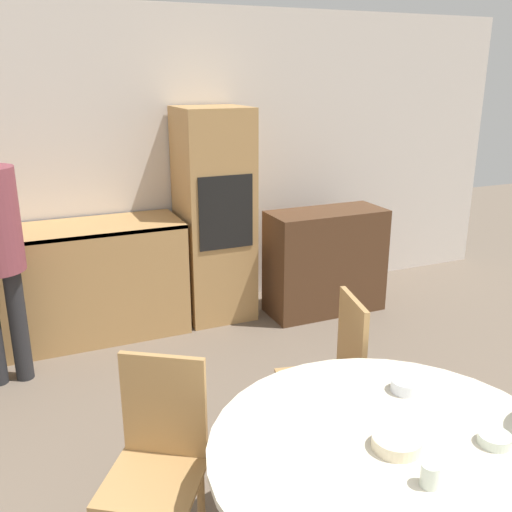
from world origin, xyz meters
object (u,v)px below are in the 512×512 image
object	(u,v)px
chair_far_left	(159,451)
bowl_near	(397,443)
bowl_far	(406,386)
bowl_centre	(495,439)
dining_table	(389,492)
cup	(430,475)
oven_unit	(214,216)
sideboard	(325,261)
chair_far_right	(334,369)

from	to	relation	value
chair_far_left	bowl_near	size ratio (longest dim) A/B	4.98
bowl_near	bowl_far	size ratio (longest dim) A/B	1.43
bowl_centre	chair_far_left	bearing A→B (deg)	146.41
bowl_centre	dining_table	bearing A→B (deg)	159.77
cup	chair_far_left	bearing A→B (deg)	131.82
oven_unit	bowl_far	distance (m)	2.71
chair_far_left	bowl_far	size ratio (longest dim) A/B	7.11
sideboard	dining_table	size ratio (longest dim) A/B	0.74
oven_unit	chair_far_right	xyz separation A→B (m)	(-0.05, -2.10, -0.39)
dining_table	cup	size ratio (longest dim) A/B	16.65
cup	bowl_centre	distance (m)	0.39
bowl_near	chair_far_left	bearing A→B (deg)	141.01
sideboard	chair_far_left	size ratio (longest dim) A/B	1.12
chair_far_left	bowl_near	world-z (taller)	chair_far_left
chair_far_left	cup	xyz separation A→B (m)	(0.74, -0.83, 0.25)
sideboard	bowl_centre	xyz separation A→B (m)	(-0.92, -2.84, 0.28)
dining_table	chair_far_left	world-z (taller)	chair_far_left
dining_table	cup	distance (m)	0.33
cup	oven_unit	bearing A→B (deg)	83.45
bowl_far	chair_far_right	bearing A→B (deg)	88.66
sideboard	bowl_far	distance (m)	2.61
bowl_centre	bowl_far	size ratio (longest dim) A/B	0.96
chair_far_right	cup	xyz separation A→B (m)	(-0.32, -1.14, 0.25)
oven_unit	chair_far_right	size ratio (longest dim) A/B	1.95
bowl_far	cup	bearing A→B (deg)	-120.00
cup	bowl_centre	world-z (taller)	cup
dining_table	bowl_near	xyz separation A→B (m)	(0.01, -0.01, 0.23)
oven_unit	bowl_centre	size ratio (longest dim) A/B	14.47
sideboard	bowl_far	bearing A→B (deg)	-112.50
oven_unit	sideboard	distance (m)	1.07
oven_unit	cup	size ratio (longest dim) A/B	21.35
chair_far_left	chair_far_right	world-z (taller)	same
chair_far_right	bowl_near	world-z (taller)	chair_far_right
cup	bowl_far	xyz separation A→B (m)	(0.30, 0.53, -0.02)
bowl_near	bowl_centre	bearing A→B (deg)	-19.48
dining_table	bowl_near	size ratio (longest dim) A/B	7.56
dining_table	bowl_far	xyz separation A→B (m)	(0.29, 0.31, 0.23)
chair_far_right	cup	size ratio (longest dim) A/B	10.96
chair_far_right	bowl_far	xyz separation A→B (m)	(-0.01, -0.61, 0.24)
bowl_near	bowl_far	world-z (taller)	bowl_far
dining_table	bowl_near	distance (m)	0.23
sideboard	bowl_far	size ratio (longest dim) A/B	7.94
chair_far_right	bowl_centre	bearing A→B (deg)	16.11
oven_unit	cup	xyz separation A→B (m)	(-0.37, -3.24, -0.14)
chair_far_left	cup	bearing A→B (deg)	-14.80
cup	bowl_far	bearing A→B (deg)	60.00
oven_unit	bowl_near	bearing A→B (deg)	-96.63
dining_table	bowl_far	distance (m)	0.48
sideboard	dining_table	bearing A→B (deg)	-115.41
cup	chair_far_right	bearing A→B (deg)	74.35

